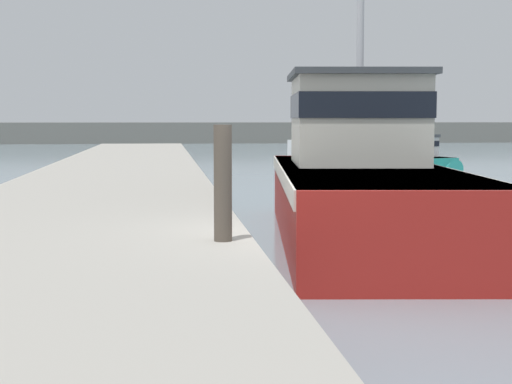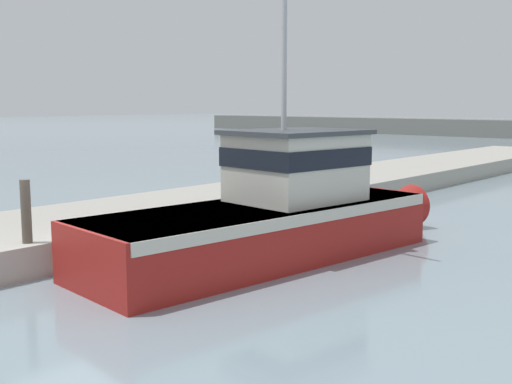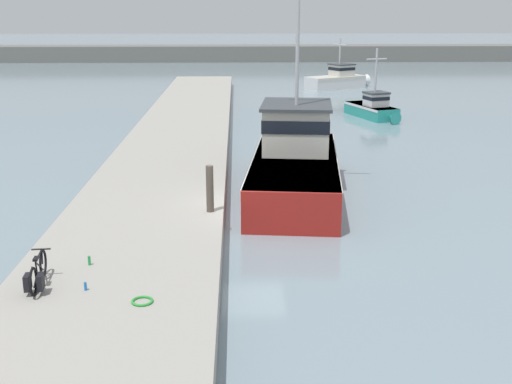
{
  "view_description": "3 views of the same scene",
  "coord_description": "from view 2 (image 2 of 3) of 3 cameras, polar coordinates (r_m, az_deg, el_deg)",
  "views": [
    {
      "loc": [
        -1.87,
        -10.36,
        2.33
      ],
      "look_at": [
        -0.67,
        -0.27,
        1.38
      ],
      "focal_mm": 55.0,
      "sensor_mm": 36.0,
      "label": 1
    },
    {
      "loc": [
        12.32,
        -8.01,
        3.99
      ],
      "look_at": [
        0.61,
        5.48,
        1.5
      ],
      "focal_mm": 45.0,
      "sensor_mm": 36.0,
      "label": 2
    },
    {
      "loc": [
        -0.28,
        -19.56,
        6.9
      ],
      "look_at": [
        0.33,
        0.5,
        1.1
      ],
      "focal_mm": 45.0,
      "sensor_mm": 36.0,
      "label": 3
    }
  ],
  "objects": [
    {
      "name": "fishing_boat_main",
      "position": [
        16.64,
        1.94,
        -1.67
      ],
      "size": [
        4.26,
        11.75,
        10.14
      ],
      "rotation": [
        0.0,
        0.0,
        -0.11
      ],
      "color": "maroon",
      "rests_on": "ground_plane"
    },
    {
      "name": "ground_plane",
      "position": [
        15.23,
        -15.56,
        -7.56
      ],
      "size": [
        320.0,
        320.0,
        0.0
      ],
      "primitive_type": "plane",
      "color": "gray"
    },
    {
      "name": "mooring_post",
      "position": [
        15.58,
        -19.76,
        -1.64
      ],
      "size": [
        0.23,
        0.23,
        1.47
      ],
      "primitive_type": "cylinder",
      "color": "#51473D",
      "rests_on": "dock_pier"
    },
    {
      "name": "dock_pier",
      "position": [
        17.85,
        -21.34,
        -4.24
      ],
      "size": [
        5.0,
        80.0,
        0.79
      ],
      "primitive_type": "cube",
      "color": "#A39E93",
      "rests_on": "ground_plane"
    }
  ]
}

